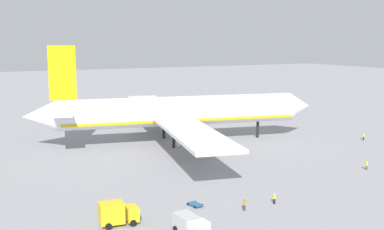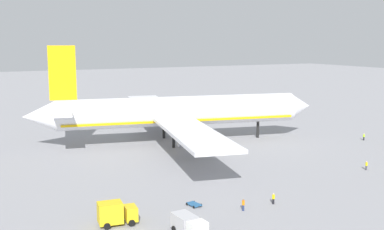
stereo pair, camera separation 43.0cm
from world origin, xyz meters
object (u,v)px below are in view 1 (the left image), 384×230
Objects in this scene: service_truck_2 at (191,225)px; baggage_cart_2 at (195,204)px; traffic_cone_2 at (193,112)px; ground_worker_4 at (367,165)px; ground_worker_1 at (244,205)px; traffic_cone_0 at (50,127)px; service_truck_3 at (117,213)px; baggage_cart_1 at (200,108)px; ground_worker_0 at (364,137)px; traffic_cone_1 at (68,123)px; airliner at (175,112)px; ground_worker_2 at (274,198)px.

baggage_cart_2 is (5.52, 9.39, -1.17)m from service_truck_2.
baggage_cart_2 is 5.32× the size of traffic_cone_2.
baggage_cart_2 is 38.61m from ground_worker_4.
ground_worker_1 is 95.23m from traffic_cone_2.
traffic_cone_0 is (-46.14, 71.81, -0.61)m from ground_worker_4.
service_truck_2 is 84.01m from traffic_cone_0.
ground_worker_1 is (11.01, 4.35, -0.51)m from service_truck_2.
service_truck_3 is 3.12× the size of ground_worker_4.
traffic_cone_0 reaches higher than baggage_cart_2.
baggage_cart_2 is 92.94m from traffic_cone_2.
baggage_cart_1 is at bearing 65.68° from ground_worker_1.
traffic_cone_0 is at bearing 91.44° from service_truck_2.
baggage_cart_1 is 2.02× the size of ground_worker_4.
baggage_cart_1 is at bearing 61.60° from baggage_cart_2.
service_truck_2 reaches higher than ground_worker_4.
traffic_cone_0 is (-2.11, 83.98, -1.16)m from service_truck_2.
ground_worker_0 reaches higher than baggage_cart_1.
traffic_cone_2 is at bearing 87.55° from ground_worker_4.
traffic_cone_1 is 43.67m from traffic_cone_2.
traffic_cone_1 is at bearing 87.45° from service_truck_2.
service_truck_2 is at bearing -118.61° from baggage_cart_1.
airliner is 13.59× the size of service_truck_2.
ground_worker_4 is at bearing 5.10° from service_truck_3.
traffic_cone_2 is at bearing 58.02° from airliner.
service_truck_3 is 12.94m from baggage_cart_2.
baggage_cart_2 is 63.33m from ground_worker_0.
ground_worker_4 is 3.15× the size of traffic_cone_2.
traffic_cone_2 is at bearing 9.56° from traffic_cone_0.
ground_worker_4 is 86.31m from traffic_cone_1.
airliner is 48.53m from ground_worker_1.
airliner is 145.56× the size of traffic_cone_2.
traffic_cone_2 is (-17.14, 60.12, -0.61)m from ground_worker_0.
ground_worker_2 is at bearing -81.39° from traffic_cone_1.
ground_worker_0 is 3.16× the size of traffic_cone_0.
ground_worker_4 reaches higher than ground_worker_2.
airliner reaches higher than ground_worker_2.
traffic_cone_0 is (-18.77, 79.28, -0.59)m from ground_worker_2.
airliner is at bearing -53.92° from traffic_cone_0.
traffic_cone_1 and traffic_cone_2 have the same top height.
ground_worker_1 is at bearing -10.12° from service_truck_3.
baggage_cart_2 is at bearing -175.87° from ground_worker_4.
service_truck_2 is 110.13m from baggage_cart_1.
baggage_cart_1 is 2.02× the size of ground_worker_0.
service_truck_3 reaches higher than ground_worker_4.
service_truck_3 is 107.37m from baggage_cart_1.
ground_worker_4 is (38.50, 2.78, 0.62)m from baggage_cart_2.
ground_worker_0 is 3.16× the size of traffic_cone_2.
ground_worker_4 is 3.15× the size of traffic_cone_0.
ground_worker_0 is 84.44m from traffic_cone_0.
service_truck_3 reaches higher than traffic_cone_2.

